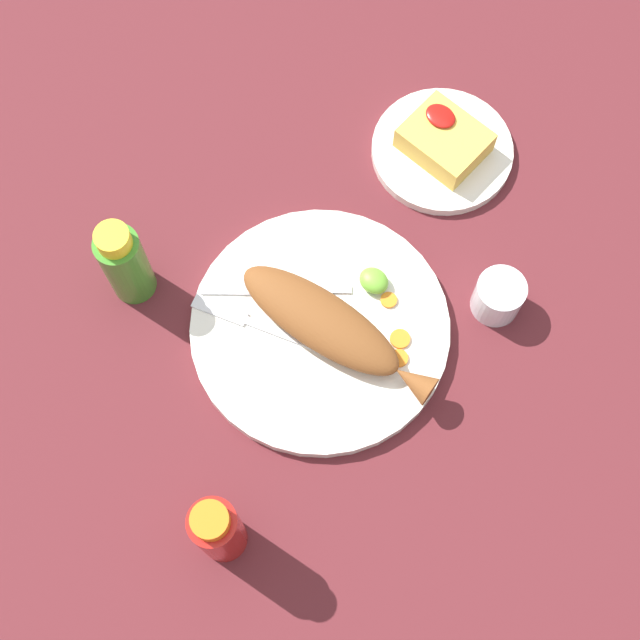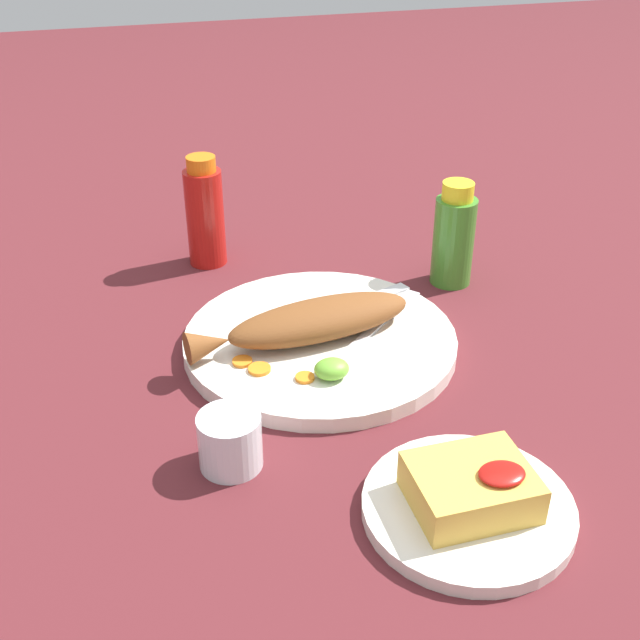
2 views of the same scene
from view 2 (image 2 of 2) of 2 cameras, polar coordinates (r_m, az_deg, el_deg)
ground_plane at (r=0.94m, az=-0.00°, el=-1.99°), size 4.00×4.00×0.00m
main_plate at (r=0.93m, az=-0.00°, el=-1.53°), size 0.32×0.32×0.02m
fried_fish at (r=0.91m, az=-0.71°, el=-0.12°), size 0.27×0.10×0.04m
fork_near at (r=0.99m, az=2.63°, el=1.11°), size 0.18×0.08×0.00m
fork_far at (r=0.96m, az=4.55°, el=0.04°), size 0.15×0.13×0.00m
carrot_slice_near at (r=0.87m, az=-4.33°, el=-3.49°), size 0.02×0.02×0.00m
carrot_slice_mid at (r=0.88m, az=-5.55°, el=-2.96°), size 0.02×0.02×0.00m
carrot_slice_far at (r=0.85m, az=-1.08°, el=-4.11°), size 0.02×0.02×0.00m
lime_wedge_main at (r=0.85m, az=0.83°, el=-3.50°), size 0.04×0.03×0.02m
hot_sauce_bottle_red at (r=1.11m, az=-8.19°, el=7.48°), size 0.05×0.05×0.15m
hot_sauce_bottle_green at (r=1.07m, az=9.49°, el=5.86°), size 0.05×0.05×0.14m
salt_cup at (r=0.77m, az=-6.40°, el=-8.76°), size 0.06×0.06×0.06m
side_plate_fries at (r=0.73m, az=10.47°, el=-13.04°), size 0.19×0.19×0.01m
fries_pile at (r=0.72m, az=10.73°, el=-11.56°), size 0.10×0.08×0.04m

